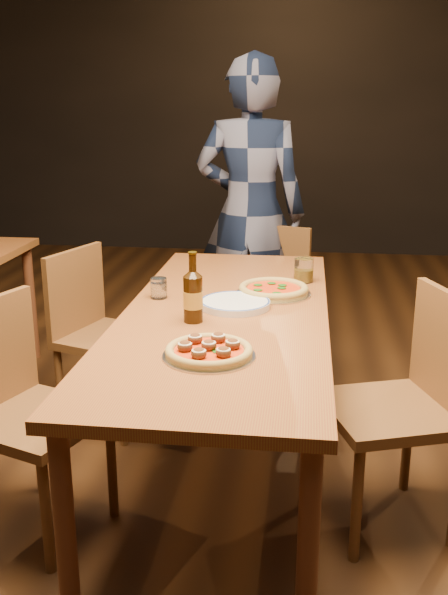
# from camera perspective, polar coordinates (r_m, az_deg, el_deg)

# --- Properties ---
(ground) EXTENTS (9.00, 9.00, 0.00)m
(ground) POSITION_cam_1_polar(r_m,az_deg,el_deg) (2.93, 0.13, -15.27)
(ground) COLOR black
(room_shell) EXTENTS (9.00, 9.00, 9.00)m
(room_shell) POSITION_cam_1_polar(r_m,az_deg,el_deg) (2.51, 0.16, 23.67)
(room_shell) COLOR black
(room_shell) RESTS_ON ground
(table_main) EXTENTS (0.80, 2.00, 0.75)m
(table_main) POSITION_cam_1_polar(r_m,az_deg,el_deg) (2.64, 0.14, -2.64)
(table_main) COLOR maroon
(table_main) RESTS_ON ground
(chair_main_nw) EXTENTS (0.54, 0.54, 0.91)m
(chair_main_nw) POSITION_cam_1_polar(r_m,az_deg,el_deg) (2.51, -15.81, -9.91)
(chair_main_nw) COLOR brown
(chair_main_nw) RESTS_ON ground
(chair_main_sw) EXTENTS (0.53, 0.53, 0.90)m
(chair_main_sw) POSITION_cam_1_polar(r_m,az_deg,el_deg) (3.26, -9.75, -3.33)
(chair_main_sw) COLOR brown
(chair_main_sw) RESTS_ON ground
(chair_main_e) EXTENTS (0.56, 0.56, 0.94)m
(chair_main_e) POSITION_cam_1_polar(r_m,az_deg,el_deg) (2.51, 14.01, -9.32)
(chair_main_e) COLOR brown
(chair_main_e) RESTS_ON ground
(chair_end) EXTENTS (0.52, 0.52, 0.88)m
(chair_end) POSITION_cam_1_polar(r_m,az_deg,el_deg) (3.84, 3.48, -0.19)
(chair_end) COLOR brown
(chair_end) RESTS_ON ground
(pizza_meatball) EXTENTS (0.30, 0.30, 0.06)m
(pizza_meatball) POSITION_cam_1_polar(r_m,az_deg,el_deg) (2.15, -1.31, -4.58)
(pizza_meatball) COLOR #B7B7BF
(pizza_meatball) RESTS_ON table_main
(pizza_margherita) EXTENTS (0.32, 0.32, 0.04)m
(pizza_margherita) POSITION_cam_1_polar(r_m,az_deg,el_deg) (2.84, 4.28, 0.68)
(pizza_margherita) COLOR #B7B7BF
(pizza_margherita) RESTS_ON table_main
(plate_stack) EXTENTS (0.28, 0.28, 0.03)m
(plate_stack) POSITION_cam_1_polar(r_m,az_deg,el_deg) (2.66, 0.96, -0.55)
(plate_stack) COLOR white
(plate_stack) RESTS_ON table_main
(beer_bottle) EXTENTS (0.07, 0.07, 0.26)m
(beer_bottle) POSITION_cam_1_polar(r_m,az_deg,el_deg) (2.46, -2.68, -0.01)
(beer_bottle) COLOR black
(beer_bottle) RESTS_ON table_main
(water_glass) EXTENTS (0.07, 0.07, 0.09)m
(water_glass) POSITION_cam_1_polar(r_m,az_deg,el_deg) (2.79, -5.63, 0.81)
(water_glass) COLOR white
(water_glass) RESTS_ON table_main
(amber_glass) EXTENTS (0.09, 0.09, 0.11)m
(amber_glass) POSITION_cam_1_polar(r_m,az_deg,el_deg) (3.04, 6.87, 2.35)
(amber_glass) COLOR #916610
(amber_glass) RESTS_ON table_main
(diner) EXTENTS (0.69, 0.48, 1.81)m
(diner) POSITION_cam_1_polar(r_m,az_deg,el_deg) (3.98, 2.28, 7.27)
(diner) COLOR black
(diner) RESTS_ON ground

